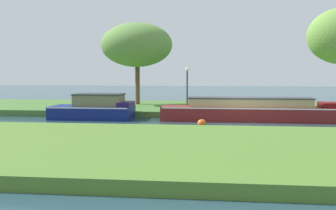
{
  "coord_description": "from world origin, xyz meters",
  "views": [
    {
      "loc": [
        -1.52,
        -23.12,
        2.9
      ],
      "look_at": [
        -4.43,
        1.2,
        0.9
      ],
      "focal_mm": 43.85,
      "sensor_mm": 36.0,
      "label": 1
    }
  ],
  "objects_px": {
    "willow_tree_left": "(137,45)",
    "mooring_post_far": "(256,107)",
    "lamp_post": "(187,83)",
    "navy_narrowboat": "(95,108)",
    "channel_buoy": "(202,124)",
    "maroon_barge": "(249,111)"
  },
  "relations": [
    {
      "from": "lamp_post",
      "to": "channel_buoy",
      "type": "bearing_deg",
      "value": -78.12
    },
    {
      "from": "navy_narrowboat",
      "to": "lamp_post",
      "type": "height_order",
      "value": "lamp_post"
    },
    {
      "from": "maroon_barge",
      "to": "channel_buoy",
      "type": "distance_m",
      "value": 4.24
    },
    {
      "from": "willow_tree_left",
      "to": "mooring_post_far",
      "type": "height_order",
      "value": "willow_tree_left"
    },
    {
      "from": "lamp_post",
      "to": "channel_buoy",
      "type": "distance_m",
      "value": 5.94
    },
    {
      "from": "navy_narrowboat",
      "to": "mooring_post_far",
      "type": "distance_m",
      "value": 9.88
    },
    {
      "from": "willow_tree_left",
      "to": "lamp_post",
      "type": "distance_m",
      "value": 6.41
    },
    {
      "from": "channel_buoy",
      "to": "mooring_post_far",
      "type": "bearing_deg",
      "value": 54.43
    },
    {
      "from": "lamp_post",
      "to": "maroon_barge",
      "type": "bearing_deg",
      "value": -30.21
    },
    {
      "from": "navy_narrowboat",
      "to": "willow_tree_left",
      "type": "distance_m",
      "value": 7.71
    },
    {
      "from": "lamp_post",
      "to": "willow_tree_left",
      "type": "bearing_deg",
      "value": 135.49
    },
    {
      "from": "maroon_barge",
      "to": "willow_tree_left",
      "type": "height_order",
      "value": "willow_tree_left"
    },
    {
      "from": "mooring_post_far",
      "to": "channel_buoy",
      "type": "bearing_deg",
      "value": -125.57
    },
    {
      "from": "lamp_post",
      "to": "mooring_post_far",
      "type": "distance_m",
      "value": 4.67
    },
    {
      "from": "mooring_post_far",
      "to": "channel_buoy",
      "type": "distance_m",
      "value": 5.44
    },
    {
      "from": "maroon_barge",
      "to": "navy_narrowboat",
      "type": "bearing_deg",
      "value": 180.0
    },
    {
      "from": "lamp_post",
      "to": "mooring_post_far",
      "type": "relative_size",
      "value": 4.24
    },
    {
      "from": "willow_tree_left",
      "to": "channel_buoy",
      "type": "height_order",
      "value": "willow_tree_left"
    },
    {
      "from": "lamp_post",
      "to": "navy_narrowboat",
      "type": "bearing_deg",
      "value": -157.97
    },
    {
      "from": "maroon_barge",
      "to": "mooring_post_far",
      "type": "bearing_deg",
      "value": 67.06
    },
    {
      "from": "navy_narrowboat",
      "to": "lamp_post",
      "type": "distance_m",
      "value": 6.13
    },
    {
      "from": "willow_tree_left",
      "to": "mooring_post_far",
      "type": "distance_m",
      "value": 10.73
    }
  ]
}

